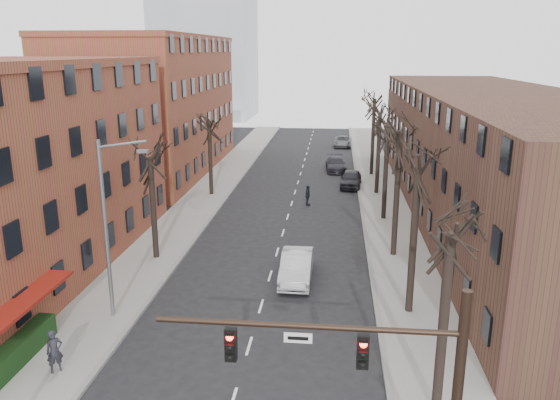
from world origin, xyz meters
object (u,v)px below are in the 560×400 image
(silver_sedan, at_px, (296,267))
(pedestrian_a, at_px, (55,351))
(parked_car_mid, at_px, (336,164))
(parked_car_near, at_px, (351,179))

(silver_sedan, distance_m, pedestrian_a, 14.02)
(pedestrian_a, bearing_deg, parked_car_mid, 31.57)
(parked_car_near, bearing_deg, parked_car_mid, 106.43)
(parked_car_mid, bearing_deg, parked_car_near, -82.41)
(parked_car_near, relative_size, pedestrian_a, 2.63)
(parked_car_near, relative_size, parked_car_mid, 0.93)
(silver_sedan, height_order, parked_car_near, silver_sedan)
(pedestrian_a, bearing_deg, silver_sedan, 6.30)
(parked_car_near, height_order, parked_car_mid, parked_car_near)
(silver_sedan, relative_size, parked_car_mid, 0.98)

